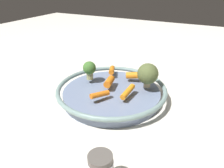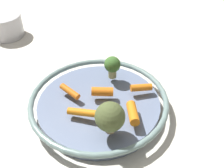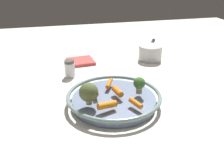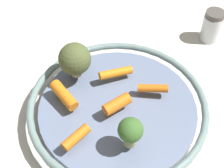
% 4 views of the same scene
% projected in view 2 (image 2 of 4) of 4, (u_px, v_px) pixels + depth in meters
% --- Properties ---
extents(ground_plane, '(2.51, 2.51, 0.00)m').
position_uv_depth(ground_plane, '(99.00, 111.00, 0.65)').
color(ground_plane, silver).
extents(serving_bowl, '(0.31, 0.31, 0.04)m').
position_uv_depth(serving_bowl, '(99.00, 104.00, 0.63)').
color(serving_bowl, slate).
rests_on(serving_bowl, ground_plane).
extents(baby_carrot_right, '(0.02, 0.06, 0.02)m').
position_uv_depth(baby_carrot_right, '(82.00, 112.00, 0.58)').
color(baby_carrot_right, orange).
rests_on(baby_carrot_right, serving_bowl).
extents(baby_carrot_left, '(0.03, 0.05, 0.02)m').
position_uv_depth(baby_carrot_left, '(102.00, 92.00, 0.62)').
color(baby_carrot_left, orange).
rests_on(baby_carrot_left, serving_bowl).
extents(baby_carrot_center, '(0.04, 0.05, 0.02)m').
position_uv_depth(baby_carrot_center, '(71.00, 90.00, 0.63)').
color(baby_carrot_center, orange).
rests_on(baby_carrot_center, serving_bowl).
extents(baby_carrot_near_rim, '(0.03, 0.05, 0.02)m').
position_uv_depth(baby_carrot_near_rim, '(141.00, 88.00, 0.64)').
color(baby_carrot_near_rim, orange).
rests_on(baby_carrot_near_rim, serving_bowl).
extents(baby_carrot_back, '(0.06, 0.04, 0.03)m').
position_uv_depth(baby_carrot_back, '(133.00, 113.00, 0.57)').
color(baby_carrot_back, orange).
rests_on(baby_carrot_back, serving_bowl).
extents(broccoli_floret_large, '(0.06, 0.06, 0.07)m').
position_uv_depth(broccoli_floret_large, '(110.00, 117.00, 0.52)').
color(broccoli_floret_large, tan).
rests_on(broccoli_floret_large, serving_bowl).
extents(broccoli_floret_mid, '(0.04, 0.04, 0.06)m').
position_uv_depth(broccoli_floret_mid, '(112.00, 66.00, 0.66)').
color(broccoli_floret_mid, tan).
rests_on(broccoli_floret_mid, serving_bowl).
extents(saucepan, '(0.13, 0.19, 0.07)m').
position_uv_depth(saucepan, '(4.00, 25.00, 0.90)').
color(saucepan, silver).
rests_on(saucepan, ground_plane).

